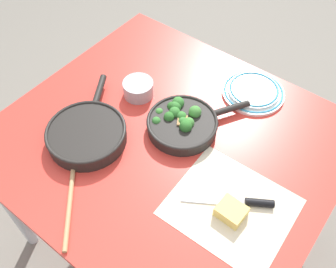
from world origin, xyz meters
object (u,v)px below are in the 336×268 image
(cheese_block, at_px, (231,212))
(dinner_plate_stack, at_px, (253,91))
(skillet_broccoli, at_px, (183,122))
(grater_knife, at_px, (241,202))
(skillet_eggs, at_px, (87,134))
(prep_bowl_steel, at_px, (138,89))
(wooden_spoon, at_px, (73,175))

(cheese_block, xyz_separation_m, dinner_plate_stack, (0.19, -0.48, -0.01))
(skillet_broccoli, relative_size, grater_knife, 1.41)
(skillet_eggs, relative_size, prep_bowl_steel, 3.34)
(skillet_broccoli, relative_size, dinner_plate_stack, 1.51)
(skillet_eggs, height_order, cheese_block, skillet_eggs)
(cheese_block, bearing_deg, grater_knife, -94.70)
(skillet_broccoli, height_order, skillet_eggs, skillet_broccoli)
(grater_knife, bearing_deg, dinner_plate_stack, -96.84)
(grater_knife, bearing_deg, cheese_block, 53.45)
(prep_bowl_steel, bearing_deg, skillet_broccoli, 172.13)
(wooden_spoon, bearing_deg, skillet_broccoli, -64.30)
(wooden_spoon, distance_m, prep_bowl_steel, 0.41)
(dinner_plate_stack, height_order, prep_bowl_steel, prep_bowl_steel)
(wooden_spoon, xyz_separation_m, cheese_block, (-0.46, -0.19, 0.01))
(dinner_plate_stack, bearing_deg, skillet_broccoli, 69.15)
(skillet_eggs, bearing_deg, skillet_broccoli, -75.14)
(skillet_eggs, xyz_separation_m, prep_bowl_steel, (0.00, -0.27, 0.00))
(cheese_block, height_order, dinner_plate_stack, cheese_block)
(wooden_spoon, relative_size, cheese_block, 3.87)
(grater_knife, xyz_separation_m, prep_bowl_steel, (0.54, -0.16, 0.02))
(dinner_plate_stack, bearing_deg, grater_knife, 115.01)
(skillet_broccoli, relative_size, cheese_block, 4.24)
(wooden_spoon, bearing_deg, prep_bowl_steel, -31.65)
(wooden_spoon, height_order, dinner_plate_stack, dinner_plate_stack)
(skillet_broccoli, height_order, grater_knife, skillet_broccoli)
(grater_knife, xyz_separation_m, cheese_block, (0.00, 0.05, 0.01))
(dinner_plate_stack, bearing_deg, cheese_block, 112.20)
(prep_bowl_steel, bearing_deg, dinner_plate_stack, -142.07)
(skillet_broccoli, bearing_deg, prep_bowl_steel, 112.69)
(skillet_broccoli, height_order, prep_bowl_steel, skillet_broccoli)
(skillet_broccoli, distance_m, skillet_eggs, 0.33)
(skillet_broccoli, height_order, wooden_spoon, skillet_broccoli)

